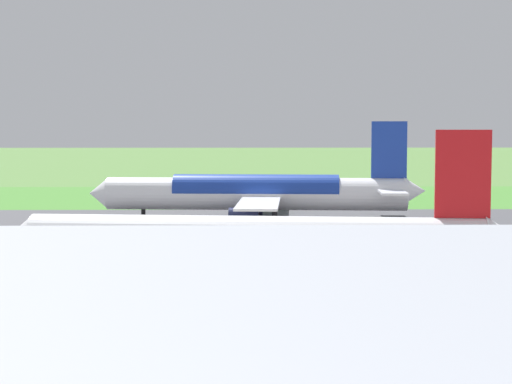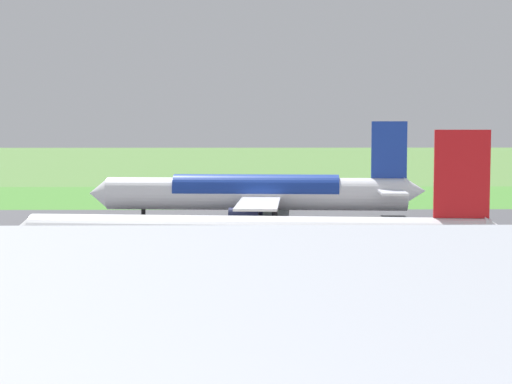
# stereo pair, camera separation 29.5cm
# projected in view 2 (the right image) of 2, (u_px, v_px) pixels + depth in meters

# --- Properties ---
(ground_plane) EXTENTS (800.00, 800.00, 0.00)m
(ground_plane) POSITION_uv_depth(u_px,v_px,m) (308.00, 220.00, 138.31)
(ground_plane) COLOR #547F3D
(runway_asphalt) EXTENTS (600.00, 31.73, 0.06)m
(runway_asphalt) POSITION_uv_depth(u_px,v_px,m) (308.00, 220.00, 138.31)
(runway_asphalt) COLOR #47474C
(runway_asphalt) RESTS_ON ground
(apron_concrete) EXTENTS (440.00, 110.00, 0.05)m
(apron_concrete) POSITION_uv_depth(u_px,v_px,m) (351.00, 282.00, 84.06)
(apron_concrete) COLOR gray
(apron_concrete) RESTS_ON ground
(grass_verge_foreground) EXTENTS (600.00, 80.00, 0.04)m
(grass_verge_foreground) POSITION_uv_depth(u_px,v_px,m) (296.00, 202.00, 169.45)
(grass_verge_foreground) COLOR #478534
(grass_verge_foreground) RESTS_ON ground
(airliner_main) EXTENTS (54.14, 44.31, 15.88)m
(airliner_main) POSITION_uv_depth(u_px,v_px,m) (258.00, 193.00, 137.81)
(airliner_main) COLOR white
(airliner_main) RESTS_ON ground
(airliner_parked_mid) EXTENTS (51.11, 41.91, 14.92)m
(airliner_parked_mid) POSITION_uv_depth(u_px,v_px,m) (258.00, 239.00, 84.96)
(airliner_parked_mid) COLOR white
(airliner_parked_mid) RESTS_ON ground
(no_stopping_sign) EXTENTS (0.60, 0.10, 2.50)m
(no_stopping_sign) POSITION_uv_depth(u_px,v_px,m) (231.00, 197.00, 164.54)
(no_stopping_sign) COLOR slate
(no_stopping_sign) RESTS_ON ground
(traffic_cone_orange) EXTENTS (0.40, 0.40, 0.55)m
(traffic_cone_orange) POSITION_uv_depth(u_px,v_px,m) (205.00, 202.00, 167.33)
(traffic_cone_orange) COLOR orange
(traffic_cone_orange) RESTS_ON ground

